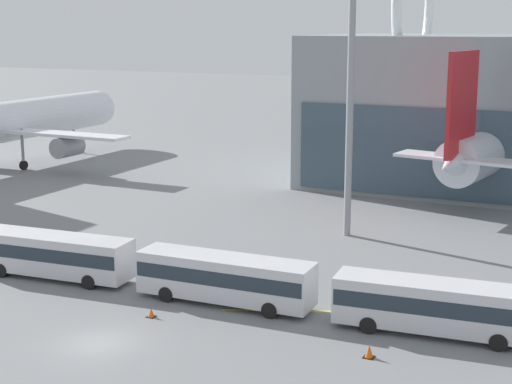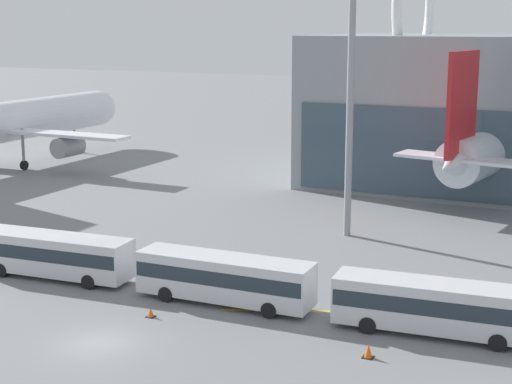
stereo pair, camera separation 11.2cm
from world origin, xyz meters
The scene contains 9 objects.
ground_plane centered at (0.00, 0.00, 0.00)m, with size 440.00×440.00×0.00m, color slate.
airliner_at_gate_near centered at (-43.60, 40.53, 5.56)m, with size 35.97×40.85×15.16m.
airliner_at_gate_far centered at (14.37, 49.62, 5.14)m, with size 32.75×35.10×15.08m.
shuttle_bus_2 centered at (-9.74, 8.14, 1.81)m, with size 11.65×3.53×3.06m.
shuttle_bus_3 centered at (3.38, 8.64, 1.81)m, with size 11.56×3.01×3.06m.
shuttle_bus_4 centered at (16.50, 9.26, 1.81)m, with size 11.67×3.64×3.06m.
lane_stripe_0 centered at (8.10, 9.36, 0.00)m, with size 9.53×0.25×0.01m, color yellow.
traffic_cone_0 centered at (0.43, 4.63, 0.28)m, with size 0.53×0.53×0.58m.
traffic_cone_1 centered at (14.09, 4.56, 0.36)m, with size 0.60×0.60×0.74m.
Camera 1 is at (25.21, -33.09, 17.27)m, focal length 55.00 mm.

